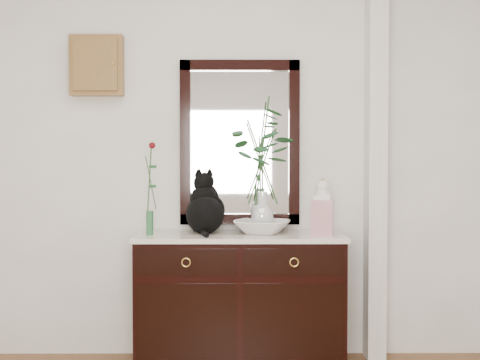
{
  "coord_description": "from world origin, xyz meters",
  "views": [
    {
      "loc": [
        0.08,
        -2.52,
        1.34
      ],
      "look_at": [
        0.1,
        1.63,
        1.2
      ],
      "focal_mm": 50.0,
      "sensor_mm": 36.0,
      "label": 1
    }
  ],
  "objects_px": {
    "sideboard": "(240,293)",
    "cat": "(205,203)",
    "ginger_jar": "(323,207)",
    "lotus_bowl": "(262,227)"
  },
  "relations": [
    {
      "from": "sideboard",
      "to": "ginger_jar",
      "type": "relative_size",
      "value": 3.7
    },
    {
      "from": "sideboard",
      "to": "lotus_bowl",
      "type": "relative_size",
      "value": 3.76
    },
    {
      "from": "cat",
      "to": "ginger_jar",
      "type": "height_order",
      "value": "cat"
    },
    {
      "from": "ginger_jar",
      "to": "lotus_bowl",
      "type": "bearing_deg",
      "value": 163.69
    },
    {
      "from": "lotus_bowl",
      "to": "ginger_jar",
      "type": "bearing_deg",
      "value": -16.31
    },
    {
      "from": "sideboard",
      "to": "cat",
      "type": "xyz_separation_m",
      "value": [
        -0.23,
        0.06,
        0.57
      ]
    },
    {
      "from": "cat",
      "to": "ginger_jar",
      "type": "bearing_deg",
      "value": -20.45
    },
    {
      "from": "lotus_bowl",
      "to": "ginger_jar",
      "type": "distance_m",
      "value": 0.41
    },
    {
      "from": "cat",
      "to": "lotus_bowl",
      "type": "height_order",
      "value": "cat"
    },
    {
      "from": "sideboard",
      "to": "lotus_bowl",
      "type": "distance_m",
      "value": 0.44
    }
  ]
}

